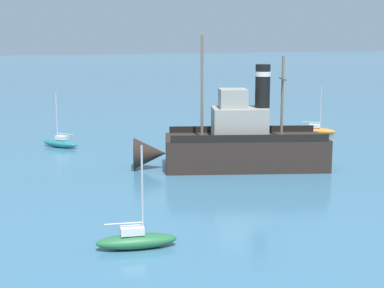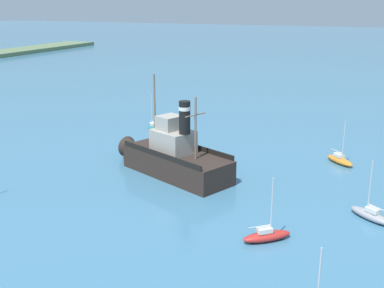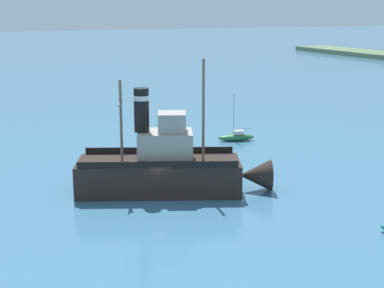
% 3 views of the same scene
% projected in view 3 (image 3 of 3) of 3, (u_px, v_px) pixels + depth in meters
% --- Properties ---
extents(ground_plane, '(600.00, 600.00, 0.00)m').
position_uv_depth(ground_plane, '(164.00, 196.00, 42.96)').
color(ground_plane, teal).
extents(old_tugboat, '(8.70, 14.59, 9.90)m').
position_uv_depth(old_tugboat, '(167.00, 168.00, 43.65)').
color(old_tugboat, '#2D231E').
rests_on(old_tugboat, ground).
extents(sailboat_green, '(1.97, 3.95, 4.90)m').
position_uv_depth(sailboat_green, '(236.00, 137.00, 60.60)').
color(sailboat_green, '#286B3D').
rests_on(sailboat_green, ground).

